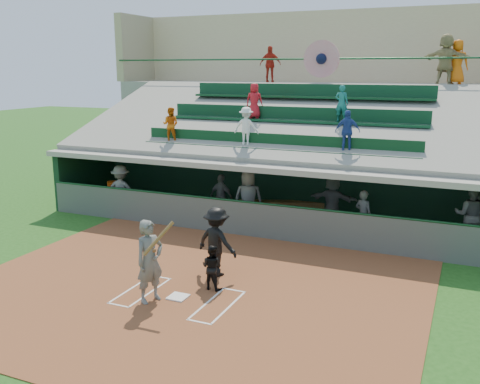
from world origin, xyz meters
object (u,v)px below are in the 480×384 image
at_px(water_cooler, 113,187).
at_px(batter_at_plate, 150,261).
at_px(home_plate, 178,297).
at_px(catcher, 212,267).
at_px(white_table, 113,200).

bearing_deg(water_cooler, batter_at_plate, -47.90).
relative_size(batter_at_plate, water_cooler, 5.09).
height_order(home_plate, catcher, catcher).
bearing_deg(white_table, home_plate, -22.05).
relative_size(catcher, water_cooler, 2.86).
relative_size(home_plate, batter_at_plate, 0.22).
bearing_deg(white_table, batter_at_plate, -26.12).
bearing_deg(white_table, water_cooler, -20.16).
distance_m(home_plate, catcher, 1.07).
relative_size(catcher, white_table, 1.42).
xyz_separation_m(home_plate, water_cooler, (-6.23, 5.97, 0.87)).
bearing_deg(home_plate, water_cooler, 136.20).
bearing_deg(catcher, water_cooler, -32.05).
relative_size(batter_at_plate, catcher, 1.78).
height_order(batter_at_plate, white_table, batter_at_plate).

